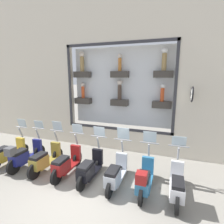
# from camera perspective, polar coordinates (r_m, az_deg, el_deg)

# --- Properties ---
(ground_plane) EXTENTS (120.00, 120.00, 0.00)m
(ground_plane) POSITION_cam_1_polar(r_m,az_deg,el_deg) (5.63, -10.03, -25.13)
(ground_plane) COLOR gray
(building_facade) EXTENTS (1.21, 36.00, 10.40)m
(building_facade) POSITION_cam_1_polar(r_m,az_deg,el_deg) (8.08, 2.39, 25.53)
(building_facade) COLOR beige
(building_facade) RESTS_ON ground_plane
(scooter_white_0) EXTENTS (1.79, 0.61, 1.56)m
(scooter_white_0) POSITION_cam_1_polar(r_m,az_deg,el_deg) (5.49, 20.48, -21.42)
(scooter_white_0) COLOR black
(scooter_white_0) RESTS_ON ground_plane
(scooter_teal_1) EXTENTS (1.79, 0.60, 1.62)m
(scooter_teal_1) POSITION_cam_1_polar(r_m,az_deg,el_deg) (5.45, 10.51, -20.65)
(scooter_teal_1) COLOR black
(scooter_teal_1) RESTS_ON ground_plane
(scooter_silver_2) EXTENTS (1.79, 0.60, 1.66)m
(scooter_silver_2) POSITION_cam_1_polar(r_m,az_deg,el_deg) (5.69, 1.20, -19.39)
(scooter_silver_2) COLOR black
(scooter_silver_2) RESTS_ON ground_plane
(scooter_black_3) EXTENTS (1.80, 0.61, 1.60)m
(scooter_black_3) POSITION_cam_1_polar(r_m,az_deg,el_deg) (5.99, -7.33, -17.76)
(scooter_black_3) COLOR black
(scooter_black_3) RESTS_ON ground_plane
(scooter_red_4) EXTENTS (1.81, 0.60, 1.61)m
(scooter_red_4) POSITION_cam_1_polar(r_m,az_deg,el_deg) (6.39, -14.75, -15.90)
(scooter_red_4) COLOR black
(scooter_red_4) RESTS_ON ground_plane
(scooter_olive_5) EXTENTS (1.81, 0.61, 1.65)m
(scooter_olive_5) POSITION_cam_1_polar(r_m,az_deg,el_deg) (6.89, -21.08, -14.18)
(scooter_olive_5) COLOR black
(scooter_olive_5) RESTS_ON ground_plane
(scooter_navy_6) EXTENTS (1.81, 0.61, 1.59)m
(scooter_navy_6) POSITION_cam_1_polar(r_m,az_deg,el_deg) (7.41, -26.79, -12.46)
(scooter_navy_6) COLOR black
(scooter_navy_6) RESTS_ON ground_plane
(scooter_yellow_7) EXTENTS (1.80, 0.61, 1.59)m
(scooter_yellow_7) POSITION_cam_1_polar(r_m,az_deg,el_deg) (8.04, -31.34, -11.21)
(scooter_yellow_7) COLOR black
(scooter_yellow_7) RESTS_ON ground_plane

